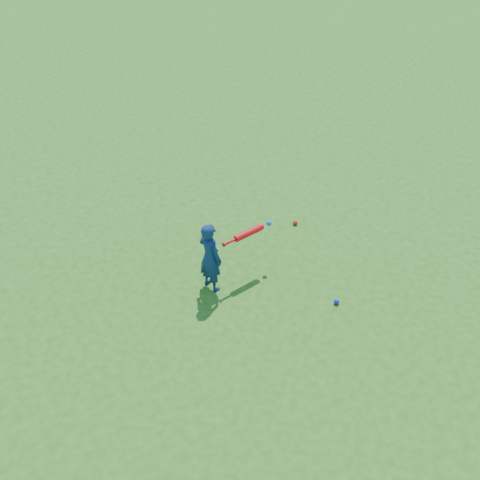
{
  "coord_description": "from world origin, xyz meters",
  "views": [
    {
      "loc": [
        -1.8,
        -4.44,
        5.08
      ],
      "look_at": [
        1.2,
        0.43,
        0.58
      ],
      "focal_mm": 40.0,
      "sensor_mm": 36.0,
      "label": 1
    }
  ],
  "objects_px": {
    "child": "(210,257)",
    "ground_ball_blue": "(337,302)",
    "ground_ball_red": "(295,223)",
    "bat_swing": "(251,232)"
  },
  "relations": [
    {
      "from": "child",
      "to": "ground_ball_blue",
      "type": "xyz_separation_m",
      "value": [
        1.26,
        -1.17,
        -0.5
      ]
    },
    {
      "from": "ground_ball_red",
      "to": "bat_swing",
      "type": "bearing_deg",
      "value": -155.67
    },
    {
      "from": "bat_swing",
      "to": "ground_ball_red",
      "type": "bearing_deg",
      "value": 18.24
    },
    {
      "from": "ground_ball_red",
      "to": "bat_swing",
      "type": "relative_size",
      "value": 0.09
    },
    {
      "from": "child",
      "to": "bat_swing",
      "type": "relative_size",
      "value": 1.3
    },
    {
      "from": "ground_ball_red",
      "to": "ground_ball_blue",
      "type": "xyz_separation_m",
      "value": [
        -0.58,
        -1.73,
        -0.0
      ]
    },
    {
      "from": "bat_swing",
      "to": "child",
      "type": "bearing_deg",
      "value": 175.36
    },
    {
      "from": "ground_ball_blue",
      "to": "bat_swing",
      "type": "relative_size",
      "value": 0.09
    },
    {
      "from": "ground_ball_red",
      "to": "ground_ball_blue",
      "type": "height_order",
      "value": "ground_ball_red"
    },
    {
      "from": "child",
      "to": "ground_ball_red",
      "type": "distance_m",
      "value": 1.99
    }
  ]
}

